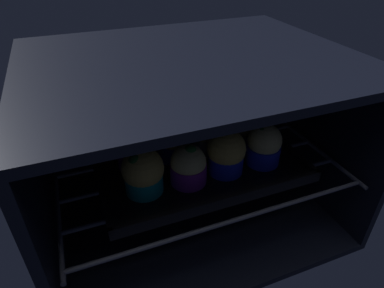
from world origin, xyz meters
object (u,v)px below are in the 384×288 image
at_px(muffin_row2_col2, 195,117).
at_px(muffin_row0_col3, 264,145).
at_px(muffin_row0_col2, 226,153).
at_px(muffin_row1_col1, 173,140).
at_px(muffin_row2_col0, 125,131).
at_px(muffin_row1_col3, 242,127).
at_px(muffin_row0_col1, 188,166).
at_px(muffin_row2_col3, 228,110).
at_px(muffin_row1_col0, 134,150).
at_px(muffin_row2_col1, 164,124).
at_px(muffin_row0_col0, 143,172).
at_px(muffin_row1_col2, 209,133).
at_px(baking_tray, 192,155).

bearing_deg(muffin_row2_col2, muffin_row0_col3, -62.22).
height_order(muffin_row0_col2, muffin_row1_col1, muffin_row0_col2).
xyz_separation_m(muffin_row0_col3, muffin_row2_col0, (-0.24, 0.15, -0.00)).
relative_size(muffin_row0_col3, muffin_row1_col3, 1.04).
bearing_deg(muffin_row0_col1, muffin_row2_col3, 45.01).
height_order(muffin_row0_col2, muffin_row1_col3, muffin_row0_col2).
bearing_deg(muffin_row0_col3, muffin_row1_col0, 161.34).
bearing_deg(muffin_row1_col1, muffin_row1_col3, 0.15).
height_order(muffin_row0_col3, muffin_row1_col1, same).
bearing_deg(muffin_row2_col1, muffin_row0_col0, -118.94).
xyz_separation_m(muffin_row0_col2, muffin_row2_col1, (-0.07, 0.15, -0.00)).
bearing_deg(muffin_row2_col3, muffin_row2_col2, -179.98).
distance_m(muffin_row1_col3, muffin_row2_col1, 0.17).
bearing_deg(muffin_row2_col1, muffin_row0_col2, -64.39).
height_order(muffin_row0_col1, muffin_row2_col3, muffin_row2_col3).
height_order(muffin_row0_col2, muffin_row0_col3, muffin_row0_col2).
height_order(muffin_row0_col1, muffin_row2_col2, muffin_row2_col2).
xyz_separation_m(muffin_row0_col1, muffin_row2_col3, (0.16, 0.16, 0.01)).
bearing_deg(muffin_row2_col0, muffin_row1_col2, -24.74).
distance_m(muffin_row0_col1, muffin_row2_col2, 0.17).
bearing_deg(muffin_row1_col3, muffin_row0_col1, -151.41).
xyz_separation_m(muffin_row0_col3, muffin_row1_col2, (-0.08, 0.08, -0.00)).
distance_m(muffin_row1_col0, muffin_row2_col2, 0.17).
bearing_deg(muffin_row1_col3, muffin_row0_col0, -161.37).
xyz_separation_m(baking_tray, muffin_row2_col1, (-0.04, 0.08, 0.04)).
bearing_deg(muffin_row1_col3, muffin_row2_col2, 137.38).
bearing_deg(muffin_row2_col2, muffin_row0_col2, -89.80).
height_order(muffin_row0_col0, muffin_row0_col2, muffin_row0_col2).
xyz_separation_m(muffin_row0_col3, muffin_row2_col3, (-0.00, 0.15, 0.00)).
bearing_deg(muffin_row2_col3, muffin_row0_col0, -147.44).
distance_m(muffin_row2_col0, muffin_row2_col1, 0.08).
distance_m(baking_tray, muffin_row1_col3, 0.12).
distance_m(muffin_row0_col1, muffin_row1_col3, 0.18).
bearing_deg(muffin_row1_col0, muffin_row2_col0, 91.34).
height_order(muffin_row0_col3, muffin_row2_col3, same).
distance_m(muffin_row0_col1, muffin_row0_col2, 0.08).
distance_m(muffin_row0_col1, muffin_row1_col0, 0.11).
height_order(baking_tray, muffin_row1_col0, muffin_row1_col0).
relative_size(muffin_row0_col1, muffin_row1_col0, 1.00).
distance_m(muffin_row1_col0, muffin_row1_col3, 0.23).
xyz_separation_m(baking_tray, muffin_row1_col0, (-0.12, 0.00, 0.04)).
bearing_deg(muffin_row0_col0, muffin_row2_col2, 44.02).
bearing_deg(muffin_row1_col0, muffin_row0_col1, -46.22).
xyz_separation_m(muffin_row2_col1, muffin_row2_col3, (0.15, -0.00, 0.00)).
bearing_deg(muffin_row0_col2, muffin_row2_col0, 135.86).
bearing_deg(muffin_row1_col3, muffin_row2_col1, 154.39).
height_order(baking_tray, muffin_row2_col3, muffin_row2_col3).
relative_size(muffin_row0_col1, muffin_row1_col2, 0.96).
bearing_deg(muffin_row2_col0, muffin_row2_col1, 0.88).
bearing_deg(muffin_row2_col0, muffin_row1_col0, -88.66).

